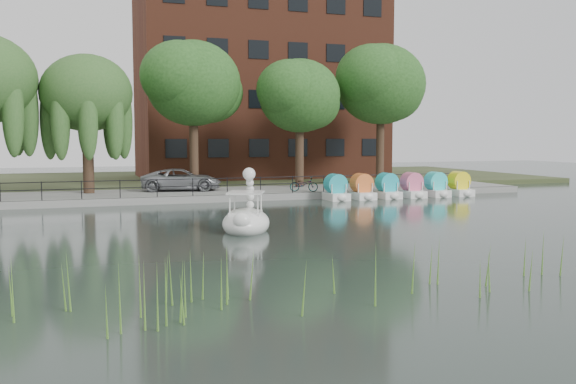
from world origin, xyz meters
TOP-DOWN VIEW (x-y plane):
  - ground_plane at (0.00, 0.00)m, footprint 120.00×120.00m
  - promenade at (0.00, 16.00)m, footprint 40.00×6.00m
  - kerb at (0.00, 13.05)m, footprint 40.00×0.25m
  - land_strip at (0.00, 30.00)m, footprint 60.00×22.00m
  - railing at (0.00, 13.25)m, footprint 32.00×0.05m
  - apartment_building at (7.00, 29.97)m, footprint 20.00×10.07m
  - willow_mid at (-7.50, 17.00)m, footprint 5.32×5.32m
  - broadleaf_center at (-1.00, 18.00)m, footprint 6.00×6.00m
  - broadleaf_right at (6.00, 17.50)m, footprint 5.40×5.40m
  - broadleaf_far at (12.50, 18.50)m, footprint 6.30×6.30m
  - minivan at (-2.03, 16.88)m, footprint 3.57×6.01m
  - bicycle at (4.88, 13.69)m, footprint 1.32×1.80m
  - swan_boat at (-2.05, 1.69)m, footprint 2.84×3.42m
  - pedal_boat_row at (10.53, 12.02)m, footprint 9.65×1.70m
  - reed_bank at (2.00, -9.50)m, footprint 24.00×2.40m

SIDE VIEW (x-z plane):
  - ground_plane at x=0.00m, z-range 0.00..0.00m
  - land_strip at x=0.00m, z-range 0.00..0.36m
  - promenade at x=0.00m, z-range 0.00..0.40m
  - kerb at x=0.00m, z-range 0.00..0.40m
  - swan_boat at x=-2.05m, z-range -0.70..1.79m
  - reed_bank at x=2.00m, z-range 0.00..1.20m
  - pedal_boat_row at x=10.53m, z-range -0.09..1.31m
  - bicycle at x=4.88m, z-range 0.40..1.40m
  - railing at x=0.00m, z-range 0.65..1.65m
  - minivan at x=-2.03m, z-range 0.40..1.97m
  - willow_mid at x=-7.50m, z-range 2.17..10.32m
  - broadleaf_right at x=6.00m, z-range 2.22..10.55m
  - broadleaf_center at x=-1.00m, z-range 2.44..11.69m
  - broadleaf_far at x=12.50m, z-range 2.54..12.25m
  - apartment_building at x=7.00m, z-range 0.36..18.36m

